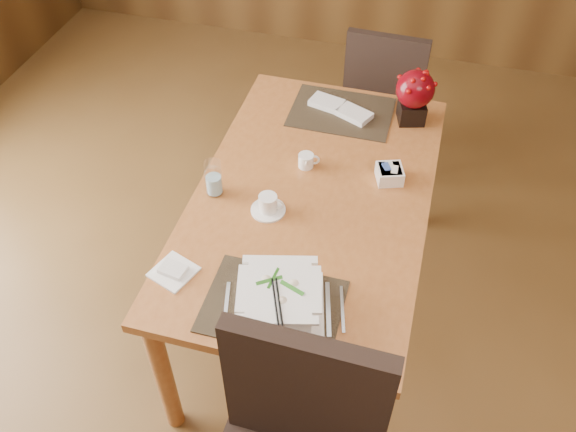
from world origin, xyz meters
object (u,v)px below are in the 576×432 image
(dining_table, at_px, (312,212))
(sugar_caddy, at_px, (389,174))
(far_chair, at_px, (384,93))
(berry_decor, at_px, (415,94))
(soup_setting, at_px, (279,299))
(water_glass, at_px, (213,178))
(creamer_jug, at_px, (306,161))
(bread_plate, at_px, (174,272))
(coffee_cup, at_px, (268,205))

(dining_table, distance_m, sugar_caddy, 0.34)
(far_chair, bearing_deg, berry_decor, 109.82)
(soup_setting, relative_size, water_glass, 2.28)
(creamer_jug, bearing_deg, bread_plate, -132.36)
(soup_setting, height_order, bread_plate, soup_setting)
(creamer_jug, height_order, berry_decor, berry_decor)
(sugar_caddy, height_order, berry_decor, berry_decor)
(coffee_cup, relative_size, sugar_caddy, 1.34)
(soup_setting, distance_m, coffee_cup, 0.46)
(water_glass, distance_m, bread_plate, 0.42)
(coffee_cup, bearing_deg, soup_setting, -68.76)
(creamer_jug, relative_size, bread_plate, 0.60)
(dining_table, bearing_deg, creamer_jug, 113.08)
(water_glass, bearing_deg, coffee_cup, -10.24)
(dining_table, xyz_separation_m, creamer_jug, (-0.07, 0.15, 0.13))
(coffee_cup, relative_size, water_glass, 0.87)
(soup_setting, height_order, creamer_jug, soup_setting)
(soup_setting, bearing_deg, water_glass, 115.89)
(coffee_cup, xyz_separation_m, far_chair, (0.28, 1.23, -0.27))
(water_glass, height_order, creamer_jug, water_glass)
(dining_table, xyz_separation_m, coffee_cup, (-0.14, -0.13, 0.13))
(sugar_caddy, bearing_deg, bread_plate, -133.90)
(sugar_caddy, bearing_deg, creamer_jug, -178.59)
(berry_decor, relative_size, far_chair, 0.27)
(water_glass, bearing_deg, berry_decor, 44.68)
(creamer_jug, relative_size, berry_decor, 0.33)
(berry_decor, height_order, far_chair, berry_decor)
(berry_decor, bearing_deg, soup_setting, -103.89)
(dining_table, xyz_separation_m, soup_setting, (0.02, -0.56, 0.15))
(soup_setting, bearing_deg, bread_plate, 158.24)
(coffee_cup, distance_m, sugar_caddy, 0.51)
(dining_table, distance_m, berry_decor, 0.69)
(water_glass, height_order, berry_decor, berry_decor)
(creamer_jug, xyz_separation_m, berry_decor, (0.37, 0.42, 0.11))
(coffee_cup, bearing_deg, water_glass, 169.76)
(berry_decor, bearing_deg, coffee_cup, -122.17)
(creamer_jug, bearing_deg, far_chair, 60.43)
(coffee_cup, distance_m, water_glass, 0.24)
(far_chair, bearing_deg, coffee_cup, 79.33)
(coffee_cup, height_order, berry_decor, berry_decor)
(creamer_jug, height_order, bread_plate, creamer_jug)
(soup_setting, distance_m, bread_plate, 0.40)
(creamer_jug, relative_size, sugar_caddy, 0.81)
(far_chair, bearing_deg, dining_table, 84.97)
(dining_table, height_order, berry_decor, berry_decor)
(water_glass, bearing_deg, far_chair, 67.05)
(creamer_jug, distance_m, far_chair, 1.00)
(dining_table, bearing_deg, sugar_caddy, 30.86)
(soup_setting, relative_size, far_chair, 0.38)
(dining_table, bearing_deg, berry_decor, 62.18)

